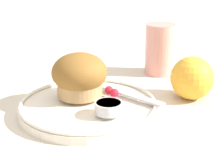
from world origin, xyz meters
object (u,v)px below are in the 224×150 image
(muffin, at_px, (79,76))
(orange_fruit, at_px, (192,78))
(butter_knife, at_px, (120,92))
(juice_glass, at_px, (160,49))

(muffin, bearing_deg, orange_fruit, 63.05)
(butter_knife, bearing_deg, juice_glass, 101.93)
(muffin, xyz_separation_m, juice_glass, (-0.05, 0.24, -0.00))
(orange_fruit, relative_size, juice_glass, 0.72)
(butter_knife, height_order, juice_glass, juice_glass)
(butter_knife, xyz_separation_m, orange_fruit, (0.06, 0.12, 0.02))
(muffin, distance_m, juice_glass, 0.24)
(muffin, height_order, orange_fruit, muffin)
(muffin, height_order, butter_knife, muffin)
(butter_knife, distance_m, juice_glass, 0.19)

